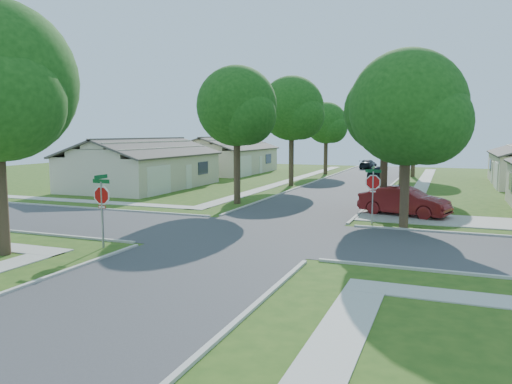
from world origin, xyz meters
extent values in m
plane|color=#284B14|center=(0.00, 0.00, 0.00)|extent=(100.00, 100.00, 0.00)
cube|color=#333335|center=(0.00, 0.00, 0.00)|extent=(7.00, 100.00, 0.02)
cube|color=#9E9B91|center=(6.10, 26.00, 0.02)|extent=(1.20, 40.00, 0.04)
cube|color=#9E9B91|center=(-6.10, 26.00, 0.02)|extent=(1.20, 40.00, 0.04)
cube|color=#9E9B91|center=(7.90, 7.10, 0.03)|extent=(8.80, 3.60, 0.05)
cube|color=gray|center=(-4.70, -4.70, 1.35)|extent=(0.06, 0.06, 2.70)
cylinder|color=white|center=(-4.70, -4.70, 2.15)|extent=(1.05, 0.02, 1.05)
cylinder|color=#B70C0D|center=(-4.70, -4.70, 2.15)|extent=(0.90, 0.03, 0.90)
cube|color=#B70C0D|center=(-4.70, -4.70, 1.68)|extent=(0.34, 0.03, 0.12)
cube|color=white|center=(-4.70, -4.70, 1.68)|extent=(0.30, 0.03, 0.08)
cube|color=#0C5426|center=(-4.70, -4.70, 2.72)|extent=(0.80, 0.02, 0.16)
cube|color=#0C5426|center=(-4.70, -4.70, 2.90)|extent=(0.02, 0.80, 0.16)
cube|color=gray|center=(4.70, 4.70, 1.35)|extent=(0.06, 0.06, 2.70)
cylinder|color=white|center=(4.70, 4.70, 2.15)|extent=(1.05, 0.02, 1.05)
cylinder|color=#B70C0D|center=(4.70, 4.70, 2.15)|extent=(0.90, 0.03, 0.90)
cube|color=#B70C0D|center=(4.70, 4.70, 1.68)|extent=(0.34, 0.03, 0.12)
cube|color=white|center=(4.70, 4.70, 1.68)|extent=(0.30, 0.03, 0.08)
cube|color=#0C5426|center=(4.70, 4.70, 2.72)|extent=(0.80, 0.02, 0.16)
cube|color=#0C5426|center=(4.70, 4.70, 2.90)|extent=(0.02, 0.80, 0.16)
cylinder|color=#38281C|center=(4.70, 9.00, 1.98)|extent=(0.44, 0.44, 3.95)
sphere|color=#164310|center=(4.70, 9.00, 5.88)|extent=(4.80, 4.80, 4.80)
sphere|color=#164310|center=(5.54, 8.52, 5.28)|extent=(3.46, 3.46, 3.46)
sphere|color=#164310|center=(3.98, 9.60, 5.40)|extent=(3.26, 3.26, 3.26)
cylinder|color=#38281C|center=(4.70, 21.00, 2.15)|extent=(0.44, 0.44, 4.30)
sphere|color=#164310|center=(4.70, 21.00, 6.51)|extent=(5.40, 5.40, 5.40)
sphere|color=#164310|center=(5.65, 20.46, 5.84)|extent=(3.89, 3.89, 3.89)
sphere|color=#164310|center=(3.89, 21.68, 5.97)|extent=(3.67, 3.67, 3.67)
cylinder|color=#38281C|center=(4.70, 34.00, 2.10)|extent=(0.44, 0.44, 4.20)
sphere|color=#164310|center=(4.70, 34.00, 6.22)|extent=(5.00, 5.00, 5.00)
sphere|color=#164310|center=(5.58, 33.50, 5.60)|extent=(3.60, 3.60, 3.60)
sphere|color=#164310|center=(3.95, 34.62, 5.72)|extent=(3.40, 3.40, 3.40)
cylinder|color=#38281C|center=(-4.70, 9.00, 2.12)|extent=(0.44, 0.44, 4.25)
sphere|color=#164310|center=(-4.70, 9.00, 6.37)|extent=(5.20, 5.20, 5.20)
sphere|color=#164310|center=(-3.79, 8.48, 5.72)|extent=(3.74, 3.74, 3.74)
sphere|color=#164310|center=(-5.48, 9.65, 5.85)|extent=(3.54, 3.54, 3.54)
cylinder|color=#38281C|center=(-4.70, 21.00, 2.22)|extent=(0.44, 0.44, 4.44)
sphere|color=#164310|center=(-4.70, 21.00, 6.76)|extent=(5.60, 5.60, 5.60)
sphere|color=#164310|center=(-3.72, 20.44, 6.06)|extent=(4.03, 4.03, 4.03)
sphere|color=#164310|center=(-5.54, 21.70, 6.20)|extent=(3.81, 3.81, 3.81)
cylinder|color=#38281C|center=(-4.70, 34.00, 1.95)|extent=(0.44, 0.44, 3.90)
sphere|color=#164310|center=(-4.70, 34.00, 5.74)|extent=(4.60, 4.60, 4.60)
sphere|color=#164310|center=(-3.90, 33.54, 5.16)|extent=(3.31, 3.31, 3.31)
sphere|color=#164310|center=(-5.39, 34.58, 5.28)|extent=(3.13, 3.13, 3.13)
cylinder|color=#38281C|center=(-7.50, -7.00, 2.02)|extent=(0.44, 0.44, 4.04)
sphere|color=#164310|center=(-6.45, -7.60, 5.80)|extent=(4.32, 4.32, 4.32)
cylinder|color=#38281C|center=(6.30, 4.20, 1.77)|extent=(0.44, 0.44, 3.54)
sphere|color=#164310|center=(6.30, 4.20, 5.86)|extent=(5.60, 5.60, 5.60)
sphere|color=#164310|center=(7.28, 3.64, 5.16)|extent=(4.03, 4.03, 4.03)
sphere|color=#164310|center=(5.46, 4.90, 5.30)|extent=(3.81, 3.81, 3.81)
cube|color=#1E2633|center=(11.97, 14.25, 1.55)|extent=(0.06, 1.80, 1.10)
cube|color=silver|center=(11.97, 25.10, 1.10)|extent=(0.06, 3.20, 2.20)
cube|color=silver|center=(11.97, 29.65, 1.00)|extent=(0.06, 0.90, 2.00)
cube|color=#1E2633|center=(11.97, 32.25, 1.55)|extent=(0.06, 1.80, 1.10)
cube|color=#BEAF96|center=(-16.00, 15.00, 1.40)|extent=(8.00, 13.00, 2.80)
cube|color=#413C38|center=(-14.00, 15.00, 3.45)|extent=(4.42, 13.60, 1.56)
cube|color=#413C38|center=(-18.00, 15.00, 3.45)|extent=(4.42, 13.60, 1.56)
cube|color=silver|center=(-11.97, 11.10, 1.10)|extent=(0.06, 3.20, 2.20)
cube|color=silver|center=(-11.97, 15.65, 1.00)|extent=(0.06, 0.90, 2.00)
cube|color=#1E2633|center=(-11.97, 18.25, 1.55)|extent=(0.06, 1.80, 1.10)
cube|color=#BEAF96|center=(-16.00, 32.00, 1.40)|extent=(8.00, 13.00, 2.80)
cube|color=#413C38|center=(-14.00, 32.00, 3.45)|extent=(4.42, 13.60, 1.56)
cube|color=#413C38|center=(-18.00, 32.00, 3.45)|extent=(4.42, 13.60, 1.56)
cube|color=silver|center=(-11.97, 28.10, 1.10)|extent=(0.06, 3.20, 2.20)
cube|color=silver|center=(-11.97, 32.65, 1.00)|extent=(0.06, 0.90, 2.00)
cube|color=#1E2633|center=(-11.97, 35.25, 1.55)|extent=(0.06, 1.80, 1.10)
imported|color=#601314|center=(6.00, 7.98, 0.82)|extent=(5.26, 3.11, 1.64)
imported|color=black|center=(1.20, 31.82, 0.63)|extent=(1.53, 3.70, 1.25)
imported|color=black|center=(-1.57, 44.51, 0.59)|extent=(1.90, 4.16, 1.18)
camera|label=1|loc=(8.28, -20.96, 4.66)|focal=35.00mm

